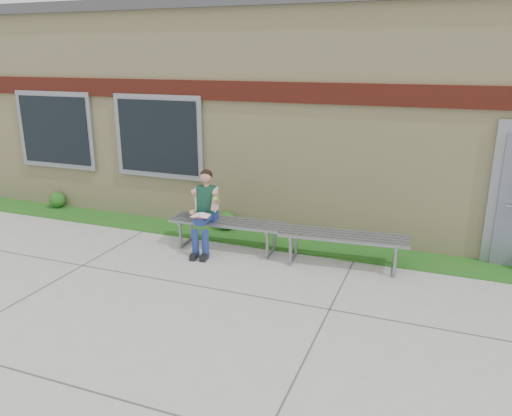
% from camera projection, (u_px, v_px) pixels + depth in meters
% --- Properties ---
extents(ground, '(80.00, 80.00, 0.00)m').
position_uv_depth(ground, '(245.00, 314.00, 6.46)').
color(ground, '#9E9E99').
rests_on(ground, ground).
extents(grass_strip, '(16.00, 0.80, 0.02)m').
position_uv_depth(grass_strip, '(301.00, 245.00, 8.77)').
color(grass_strip, '#1F4B14').
rests_on(grass_strip, ground).
extents(school_building, '(16.20, 6.22, 4.20)m').
position_uv_depth(school_building, '(345.00, 107.00, 11.18)').
color(school_building, beige).
rests_on(school_building, ground).
extents(bench_left, '(1.97, 0.65, 0.51)m').
position_uv_depth(bench_left, '(227.00, 227.00, 8.52)').
color(bench_left, gray).
rests_on(bench_left, ground).
extents(bench_right, '(2.04, 0.72, 0.52)m').
position_uv_depth(bench_right, '(343.00, 242.00, 7.83)').
color(bench_right, gray).
rests_on(bench_right, ground).
extents(girl, '(0.51, 0.82, 1.39)m').
position_uv_depth(girl, '(205.00, 209.00, 8.34)').
color(girl, navy).
rests_on(girl, ground).
extents(shrub_west, '(0.34, 0.34, 0.34)m').
position_uv_depth(shrub_west, '(58.00, 200.00, 10.86)').
color(shrub_west, '#1F4B14').
rests_on(shrub_west, grass_strip).
extents(shrub_mid, '(0.35, 0.35, 0.35)m').
position_uv_depth(shrub_mid, '(226.00, 221.00, 9.47)').
color(shrub_mid, '#1F4B14').
rests_on(shrub_mid, grass_strip).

